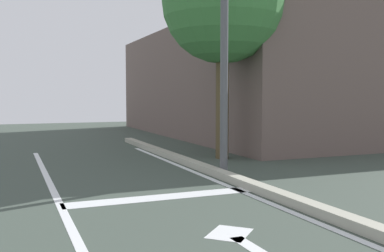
{
  "coord_description": "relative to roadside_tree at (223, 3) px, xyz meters",
  "views": [
    {
      "loc": [
        -0.46,
        2.81,
        1.62
      ],
      "look_at": [
        1.7,
        8.01,
        1.24
      ],
      "focal_mm": 41.47,
      "sensor_mm": 36.0,
      "label": 1
    }
  ],
  "objects": [
    {
      "name": "stop_bar",
      "position": [
        -2.87,
        -3.6,
        -3.96
      ],
      "size": [
        3.09,
        0.4,
        0.01
      ],
      "primitive_type": "cube",
      "color": "silver",
      "rests_on": "ground"
    },
    {
      "name": "building_block",
      "position": [
        6.22,
        5.97,
        -1.83
      ],
      "size": [
        11.09,
        13.62,
        4.27
      ],
      "primitive_type": "cube",
      "color": "#685650",
      "rests_on": "ground"
    },
    {
      "name": "lane_arrow_head",
      "position": [
        -2.71,
        -5.67,
        -3.96
      ],
      "size": [
        0.71,
        0.71,
        0.01
      ],
      "primitive_type": "cube",
      "rotation": [
        0.0,
        0.0,
        0.79
      ],
      "color": "silver",
      "rests_on": "ground"
    },
    {
      "name": "roadside_tree",
      "position": [
        0.0,
        0.0,
        0.0
      ],
      "size": [
        3.1,
        3.1,
        5.54
      ],
      "color": "brown",
      "rests_on": "ground"
    }
  ]
}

